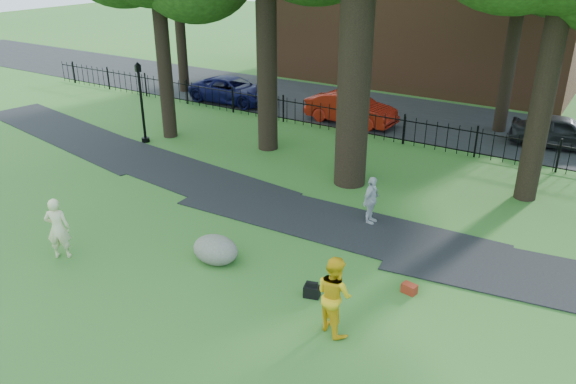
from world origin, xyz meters
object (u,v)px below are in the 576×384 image
Objects in this scene: woman at (58,228)px; boulder at (215,248)px; lamppost at (142,104)px; man at (334,295)px; red_sedan at (351,108)px.

woman reaches higher than boulder.
lamppost is at bearing -93.60° from woman.
red_sedan is at bearing -39.43° from man.
boulder is 13.41m from red_sedan.
red_sedan is (-2.57, 13.16, 0.33)m from boulder.
red_sedan is (-6.61, 14.08, -0.20)m from man.
lamppost is at bearing -3.13° from man.
red_sedan is (1.06, 15.24, -0.15)m from woman.
red_sedan is (6.17, 7.13, -0.95)m from lamppost.
lamppost is (-8.74, 6.03, 1.28)m from boulder.
woman is 15.27m from red_sedan.
woman is 7.76m from man.
boulder is (-4.04, 0.92, -0.53)m from man.
lamppost reaches higher than woman.
man is 4.18m from boulder.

